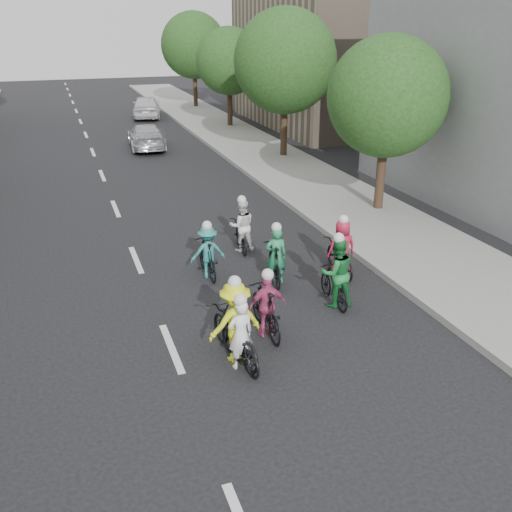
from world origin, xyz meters
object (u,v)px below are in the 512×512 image
cyclist_0 (240,342)px  cyclist_6 (241,231)px  cyclist_2 (235,328)px  cyclist_4 (340,253)px  cyclist_3 (266,309)px  follow_car_trail (146,106)px  follow_car_lead (146,136)px  cyclist_7 (207,255)px  cyclist_5 (275,260)px  cyclist_1 (336,278)px

cyclist_0 → cyclist_6: bearing=-116.5°
cyclist_2 → cyclist_4: bearing=-151.3°
cyclist_3 → follow_car_trail: 30.31m
cyclist_6 → follow_car_trail: size_ratio=0.38×
cyclist_6 → follow_car_lead: 15.30m
cyclist_4 → cyclist_7: bearing=-11.8°
follow_car_trail → cyclist_4: bearing=101.4°
cyclist_0 → cyclist_7: cyclist_0 is taller
cyclist_0 → follow_car_lead: size_ratio=0.39×
cyclist_6 → cyclist_4: bearing=135.9°
cyclist_2 → follow_car_lead: (1.64, 20.81, -0.04)m
cyclist_2 → cyclist_0: bearing=84.3°
follow_car_lead → follow_car_trail: bearing=-95.3°
cyclist_5 → cyclist_7: size_ratio=1.07×
cyclist_5 → follow_car_lead: (-0.43, 17.68, 0.04)m
cyclist_4 → follow_car_trail: cyclist_4 is taller
cyclist_0 → cyclist_6: cyclist_6 is taller
cyclist_0 → cyclist_3: 1.34m
cyclist_3 → cyclist_4: cyclist_4 is taller
cyclist_1 → follow_car_lead: size_ratio=0.43×
cyclist_3 → follow_car_lead: bearing=-91.0°
cyclist_0 → cyclist_2: 0.31m
cyclist_3 → cyclist_4: 3.76m
cyclist_6 → cyclist_7: cyclist_6 is taller
cyclist_3 → follow_car_trail: (2.40, 30.22, 0.16)m
cyclist_5 → cyclist_7: cyclist_5 is taller
cyclist_3 → cyclist_7: cyclist_7 is taller
cyclist_2 → cyclist_5: bearing=-132.6°
cyclist_2 → cyclist_7: cyclist_2 is taller
cyclist_0 → follow_car_trail: (3.31, 31.19, 0.24)m
cyclist_4 → follow_car_lead: bearing=-78.0°
cyclist_4 → cyclist_6: 3.18m
cyclist_1 → cyclist_6: bearing=-73.1°
cyclist_0 → cyclist_3: size_ratio=0.93×
cyclist_3 → cyclist_7: size_ratio=1.09×
cyclist_1 → cyclist_2: 3.28m
cyclist_0 → follow_car_trail: 31.36m
cyclist_2 → follow_car_trail: 31.10m
follow_car_lead → follow_car_trail: follow_car_trail is taller
cyclist_2 → cyclist_5: cyclist_2 is taller
cyclist_6 → cyclist_7: (-1.43, -1.49, 0.01)m
follow_car_lead → cyclist_7: bearing=90.3°
cyclist_2 → cyclist_4: cyclist_2 is taller
cyclist_7 → follow_car_lead: cyclist_7 is taller
cyclist_0 → cyclist_4: 5.09m
follow_car_trail → cyclist_6: bearing=97.1°
cyclist_0 → cyclist_1: (2.94, 1.70, 0.19)m
cyclist_4 → cyclist_3: bearing=42.8°
cyclist_7 → cyclist_1: bearing=133.0°
cyclist_7 → cyclist_5: bearing=150.0°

